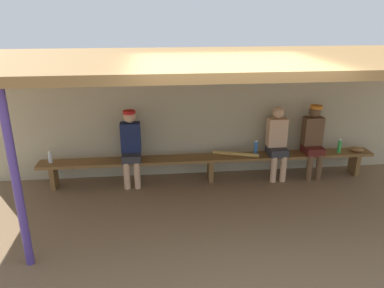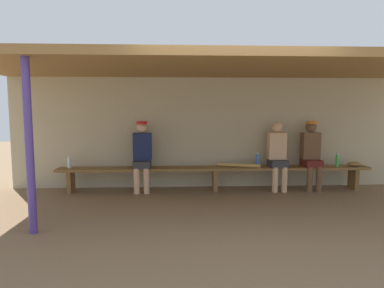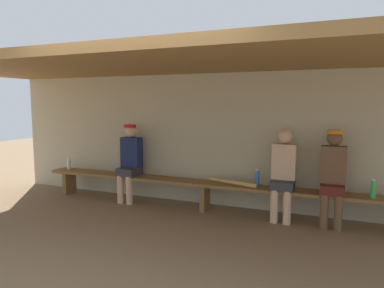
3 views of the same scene
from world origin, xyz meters
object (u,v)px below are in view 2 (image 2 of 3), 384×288
at_px(water_bottle_blue, 69,163).
at_px(baseball_bat, 239,165).
at_px(water_bottle_orange, 257,160).
at_px(player_rightmost, 142,153).
at_px(support_post, 29,147).
at_px(baseball_glove_dark_brown, 354,164).
at_px(player_in_red, 277,153).
at_px(player_middle, 311,152).
at_px(bench, 215,171).
at_px(water_bottle_green, 337,160).

height_order(water_bottle_blue, baseball_bat, water_bottle_blue).
bearing_deg(water_bottle_orange, player_rightmost, -179.52).
bearing_deg(player_rightmost, support_post, -119.00).
distance_m(player_rightmost, water_bottle_orange, 2.23).
height_order(baseball_glove_dark_brown, baseball_bat, baseball_glove_dark_brown).
relative_size(player_in_red, baseball_glove_dark_brown, 5.56).
bearing_deg(player_middle, player_rightmost, 180.00).
distance_m(player_middle, player_in_red, 0.67).
bearing_deg(water_bottle_blue, baseball_glove_dark_brown, -0.66).
relative_size(player_rightmost, water_bottle_orange, 4.99).
height_order(support_post, baseball_glove_dark_brown, support_post).
relative_size(support_post, baseball_bat, 2.65).
bearing_deg(player_rightmost, bench, -0.15).
bearing_deg(bench, player_in_red, 0.15).
bearing_deg(water_bottle_orange, water_bottle_green, -2.40).
relative_size(player_middle, water_bottle_green, 5.19).
bearing_deg(water_bottle_blue, support_post, -84.18).
relative_size(support_post, water_bottle_green, 8.49).
bearing_deg(player_in_red, player_rightmost, 179.99).
bearing_deg(bench, player_middle, 0.11).
xyz_separation_m(bench, water_bottle_orange, (0.83, 0.02, 0.20)).
xyz_separation_m(bench, water_bottle_blue, (-2.78, 0.03, 0.17)).
distance_m(water_bottle_green, water_bottle_orange, 1.55).
xyz_separation_m(player_in_red, baseball_bat, (-0.76, -0.00, -0.24)).
bearing_deg(water_bottle_orange, player_middle, -1.01).
distance_m(player_in_red, water_bottle_orange, 0.41).
bearing_deg(player_middle, water_bottle_orange, 178.99).
bearing_deg(water_bottle_orange, baseball_glove_dark_brown, -1.58).
xyz_separation_m(support_post, water_bottle_orange, (3.39, 2.12, -0.51)).
distance_m(support_post, water_bottle_orange, 4.03).
height_order(player_rightmost, water_bottle_green, player_rightmost).
bearing_deg(bench, player_rightmost, 179.85).
height_order(player_in_red, water_bottle_blue, player_in_red).
xyz_separation_m(water_bottle_orange, baseball_glove_dark_brown, (1.91, -0.05, -0.08)).
distance_m(player_in_red, baseball_bat, 0.79).
xyz_separation_m(player_middle, baseball_glove_dark_brown, (0.85, -0.03, -0.24)).
bearing_deg(support_post, baseball_glove_dark_brown, 21.34).
bearing_deg(water_bottle_green, player_rightmost, 179.29).
bearing_deg(baseball_glove_dark_brown, player_middle, -158.68).
bearing_deg(player_middle, water_bottle_blue, 179.64).
bearing_deg(player_middle, baseball_bat, -179.86).
height_order(support_post, player_in_red, support_post).
bearing_deg(bench, water_bottle_orange, 1.52).
bearing_deg(player_middle, water_bottle_green, -5.33).
bearing_deg(player_rightmost, water_bottle_blue, 178.78).
relative_size(bench, player_middle, 4.46).
distance_m(player_rightmost, water_bottle_green, 3.78).
distance_m(water_bottle_blue, baseball_bat, 3.24).
height_order(player_rightmost, water_bottle_orange, player_rightmost).
bearing_deg(baseball_bat, water_bottle_green, 16.07).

